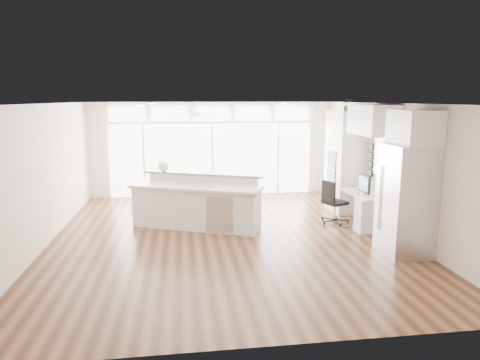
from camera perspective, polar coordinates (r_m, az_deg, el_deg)
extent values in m
cube|color=#402313|center=(8.86, -1.78, -7.64)|extent=(7.00, 8.00, 0.02)
cube|color=white|center=(8.41, -1.88, 10.16)|extent=(7.00, 8.00, 0.02)
cube|color=silver|center=(12.48, -3.75, 4.13)|extent=(7.00, 0.04, 2.70)
cube|color=silver|center=(4.68, 3.34, -7.18)|extent=(7.00, 0.04, 2.70)
cube|color=silver|center=(8.89, -24.89, 0.44)|extent=(0.04, 8.00, 2.70)
cube|color=silver|center=(9.55, 19.56, 1.48)|extent=(0.04, 8.00, 2.70)
cube|color=silver|center=(12.46, -3.72, 2.73)|extent=(5.80, 0.06, 2.08)
cube|color=silver|center=(12.34, -3.79, 8.86)|extent=(5.90, 0.06, 0.40)
cube|color=white|center=(9.76, 18.63, 2.92)|extent=(0.04, 0.85, 0.85)
cube|color=white|center=(11.17, -5.97, 9.14)|extent=(1.16, 1.16, 0.32)
cube|color=white|center=(8.61, -2.02, 10.04)|extent=(3.40, 3.00, 0.02)
cube|color=white|center=(11.04, 13.76, 2.46)|extent=(0.64, 1.20, 2.50)
cube|color=white|center=(9.84, 16.50, -3.85)|extent=(0.72, 1.30, 0.76)
cube|color=white|center=(9.57, 17.35, 7.66)|extent=(0.64, 1.30, 0.64)
cube|color=silver|center=(8.26, 21.26, -2.48)|extent=(0.76, 0.90, 2.00)
cube|color=white|center=(8.11, 22.26, 6.52)|extent=(0.64, 0.90, 0.60)
cube|color=black|center=(10.34, 17.07, 2.58)|extent=(0.06, 0.22, 0.80)
cube|color=white|center=(9.41, -5.84, -2.92)|extent=(3.07, 2.12, 1.14)
cube|color=#382411|center=(10.18, 14.64, -5.45)|extent=(0.93, 0.76, 0.01)
cube|color=black|center=(9.92, 12.56, -2.90)|extent=(0.65, 0.63, 0.98)
sphere|color=silver|center=(10.01, -10.18, 1.83)|extent=(0.33, 0.33, 0.24)
cube|color=black|center=(9.68, 16.25, -0.46)|extent=(0.10, 0.52, 0.43)
cube|color=silver|center=(9.65, 15.26, -1.70)|extent=(0.16, 0.31, 0.01)
imported|color=#255122|center=(10.94, 14.08, 9.54)|extent=(0.30, 0.33, 0.23)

